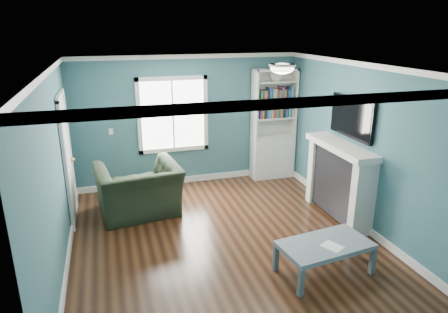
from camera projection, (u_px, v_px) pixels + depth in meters
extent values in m
plane|color=black|center=(224.00, 239.00, 6.12)|extent=(5.00, 5.00, 0.00)
plane|color=#335F66|center=(188.00, 121.00, 7.99)|extent=(4.50, 0.00, 4.50)
plane|color=#335F66|center=(306.00, 247.00, 3.43)|extent=(4.50, 0.00, 4.50)
plane|color=#335F66|center=(55.00, 175.00, 5.10)|extent=(0.00, 5.00, 5.00)
plane|color=#335F66|center=(359.00, 146.00, 6.32)|extent=(0.00, 5.00, 5.00)
plane|color=white|center=(223.00, 66.00, 5.31)|extent=(5.00, 5.00, 0.00)
cube|color=white|center=(190.00, 179.00, 8.36)|extent=(4.50, 0.03, 0.12)
cube|color=white|center=(68.00, 259.00, 5.49)|extent=(0.03, 5.00, 0.12)
cube|color=white|center=(351.00, 217.00, 6.71)|extent=(0.03, 5.00, 0.12)
cube|color=white|center=(186.00, 57.00, 7.58)|extent=(4.50, 0.04, 0.08)
cube|color=white|center=(316.00, 102.00, 3.06)|extent=(4.50, 0.04, 0.08)
cube|color=white|center=(43.00, 75.00, 4.71)|extent=(0.04, 5.00, 0.08)
cube|color=white|center=(367.00, 65.00, 5.92)|extent=(0.04, 5.00, 0.08)
cube|color=white|center=(173.00, 115.00, 7.85)|extent=(1.24, 0.01, 1.34)
cube|color=white|center=(139.00, 117.00, 7.66)|extent=(0.08, 0.06, 1.50)
cube|color=white|center=(206.00, 113.00, 8.02)|extent=(0.08, 0.06, 1.50)
cube|color=white|center=(174.00, 149.00, 8.06)|extent=(1.40, 0.06, 0.08)
cube|color=white|center=(171.00, 78.00, 7.62)|extent=(1.40, 0.06, 0.08)
cube|color=white|center=(173.00, 115.00, 7.84)|extent=(1.24, 0.03, 0.03)
cube|color=white|center=(173.00, 115.00, 7.84)|extent=(0.03, 0.03, 1.34)
cube|color=silver|center=(272.00, 157.00, 8.55)|extent=(0.90, 0.35, 0.90)
cube|color=silver|center=(255.00, 104.00, 8.07)|extent=(0.04, 0.35, 1.40)
cube|color=silver|center=(293.00, 102.00, 8.31)|extent=(0.04, 0.35, 1.40)
cube|color=silver|center=(271.00, 102.00, 8.34)|extent=(0.90, 0.02, 1.40)
cube|color=silver|center=(275.00, 70.00, 7.98)|extent=(0.90, 0.35, 0.04)
cube|color=silver|center=(273.00, 135.00, 8.40)|extent=(0.84, 0.33, 0.03)
cube|color=silver|center=(274.00, 118.00, 8.28)|extent=(0.84, 0.33, 0.03)
cube|color=silver|center=(274.00, 99.00, 8.16)|extent=(0.84, 0.33, 0.03)
cube|color=silver|center=(275.00, 82.00, 8.05)|extent=(0.84, 0.33, 0.03)
cube|color=#593366|center=(274.00, 112.00, 8.22)|extent=(0.70, 0.25, 0.22)
cube|color=olive|center=(275.00, 94.00, 8.11)|extent=(0.70, 0.25, 0.22)
cylinder|color=beige|center=(276.00, 75.00, 7.96)|extent=(0.26, 0.06, 0.26)
cube|color=black|center=(340.00, 184.00, 6.68)|extent=(0.30, 1.20, 1.10)
cube|color=black|center=(337.00, 195.00, 6.74)|extent=(0.22, 0.65, 0.70)
cube|color=silver|center=(363.00, 200.00, 6.06)|extent=(0.36, 0.16, 1.20)
cube|color=silver|center=(318.00, 171.00, 7.28)|extent=(0.36, 0.16, 1.20)
cube|color=silver|center=(341.00, 147.00, 6.47)|extent=(0.44, 1.58, 0.10)
cube|color=black|center=(352.00, 117.00, 6.36)|extent=(0.06, 1.10, 0.65)
cube|color=silver|center=(68.00, 161.00, 6.47)|extent=(0.04, 0.80, 2.05)
cube|color=white|center=(66.00, 170.00, 6.06)|extent=(0.05, 0.08, 2.13)
cube|color=white|center=(70.00, 153.00, 6.88)|extent=(0.05, 0.08, 2.13)
cube|color=white|center=(60.00, 96.00, 6.14)|extent=(0.05, 0.98, 0.08)
sphere|color=#BF8C3F|center=(73.00, 160.00, 6.78)|extent=(0.07, 0.07, 0.07)
ellipsoid|color=white|center=(282.00, 68.00, 5.66)|extent=(0.34, 0.34, 0.15)
cylinder|color=white|center=(282.00, 65.00, 5.65)|extent=(0.38, 0.38, 0.03)
cube|color=white|center=(111.00, 131.00, 7.60)|extent=(0.08, 0.01, 0.12)
imported|color=black|center=(138.00, 182.00, 6.79)|extent=(1.44, 1.04, 1.17)
cube|color=#4C575C|center=(301.00, 282.00, 4.79)|extent=(0.07, 0.07, 0.37)
cube|color=#4C575C|center=(373.00, 261.00, 5.22)|extent=(0.07, 0.07, 0.37)
cube|color=#4C575C|center=(276.00, 258.00, 5.29)|extent=(0.07, 0.07, 0.37)
cube|color=#4C575C|center=(343.00, 240.00, 5.73)|extent=(0.07, 0.07, 0.37)
cube|color=slate|center=(325.00, 245.00, 5.19)|extent=(1.26, 0.79, 0.06)
cube|color=white|center=(332.00, 246.00, 5.10)|extent=(0.29, 0.32, 0.00)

